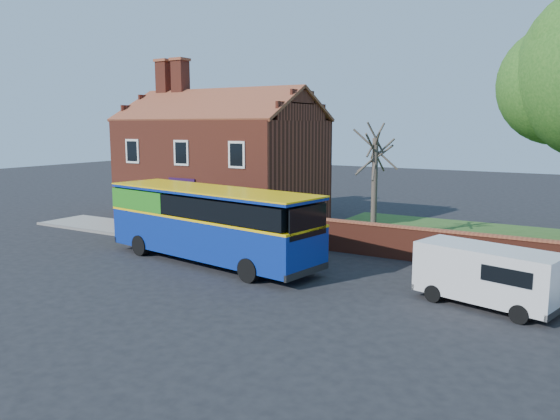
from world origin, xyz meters
The scene contains 8 objects.
ground centered at (0.00, 0.00, 0.00)m, with size 120.00×120.00×0.00m, color black.
pavement centered at (-7.00, 5.75, 0.06)m, with size 18.00×3.50×0.12m, color gray.
kerb centered at (-7.00, 4.00, 0.07)m, with size 18.00×0.15×0.14m, color slate.
shop_building centered at (-7.02, 11.50, 3.41)m, with size 12.30×8.13×10.50m.
boundary_wall centered at (13.00, 7.00, 0.81)m, with size 22.00×0.38×1.60m.
bus centered at (-1.01, 2.11, 1.92)m, with size 11.46×4.51×3.39m.
van_near centered at (11.38, 2.05, 1.16)m, with size 5.06×3.01×2.08m.
bare_tree centered at (3.96, 10.44, 3.11)m, with size 2.27×2.70×6.05m.
Camera 1 is at (14.57, -17.28, 6.25)m, focal length 35.00 mm.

